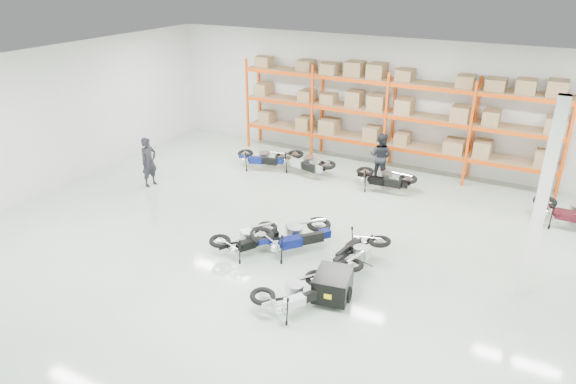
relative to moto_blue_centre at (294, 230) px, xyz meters
The scene contains 14 objects.
room 1.72m from the moto_blue_centre, 63.29° to the left, with size 18.00×18.00×18.00m.
pallet_rack 7.06m from the moto_blue_centre, 88.31° to the left, with size 11.28×0.98×3.62m.
structural_column 5.72m from the moto_blue_centre, ahead, with size 0.25×0.25×4.50m, color white.
moto_blue_centre is the anchor object (origin of this frame).
moto_silver_left 2.42m from the moto_blue_centre, 61.87° to the right, with size 0.72×1.63×0.99m, color silver, non-canonical shape.
moto_black_far_left 1.19m from the moto_blue_centre, 148.87° to the right, with size 0.73×1.63×1.00m, color black, non-canonical shape.
moto_touring_right 1.73m from the moto_blue_centre, ahead, with size 0.74×1.65×1.01m, color black, non-canonical shape.
trailer 2.28m from the moto_blue_centre, 40.57° to the right, with size 0.91×1.62×0.66m.
moto_back_a 5.91m from the moto_blue_centre, 128.55° to the left, with size 0.75×1.70×1.04m, color navy, non-canonical shape.
moto_back_b 5.31m from the moto_blue_centre, 112.82° to the left, with size 0.81×1.82×1.11m, color silver, non-canonical shape.
moto_back_c 4.88m from the moto_blue_centre, 80.44° to the left, with size 0.77×1.74×1.06m, color black, non-canonical shape.
moto_back_d 7.97m from the moto_blue_centre, 37.50° to the left, with size 0.86×1.93×1.18m, color #400C14, non-canonical shape.
person_left 6.37m from the moto_blue_centre, 166.12° to the left, with size 0.60×0.40×1.66m, color black.
person_back 5.67m from the moto_blue_centre, 86.28° to the left, with size 0.79×0.62×1.63m, color black.
Camera 1 is at (5.08, -10.63, 6.84)m, focal length 32.00 mm.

